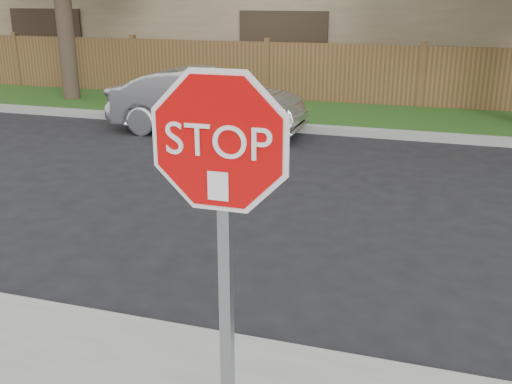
% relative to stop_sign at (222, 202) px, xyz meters
% --- Properties ---
extents(ground, '(90.00, 90.00, 0.00)m').
position_rel_stop_sign_xyz_m(ground, '(0.40, 1.48, -1.83)').
color(ground, black).
rests_on(ground, ground).
extents(far_curb, '(70.00, 0.30, 0.15)m').
position_rel_stop_sign_xyz_m(far_curb, '(0.40, 9.63, -1.75)').
color(far_curb, gray).
rests_on(far_curb, ground).
extents(grass_strip, '(70.00, 3.00, 0.12)m').
position_rel_stop_sign_xyz_m(grass_strip, '(0.40, 11.28, -1.77)').
color(grass_strip, '#1E4714').
rests_on(grass_strip, ground).
extents(fence, '(70.00, 0.12, 1.60)m').
position_rel_stop_sign_xyz_m(fence, '(0.40, 12.88, -1.03)').
color(fence, '#523A1D').
rests_on(fence, ground).
extents(stop_sign, '(1.01, 0.13, 2.55)m').
position_rel_stop_sign_xyz_m(stop_sign, '(0.00, 0.00, 0.00)').
color(stop_sign, gray).
rests_on(stop_sign, sidewalk_near).
extents(sedan_left, '(4.06, 1.42, 1.34)m').
position_rel_stop_sign_xyz_m(sedan_left, '(-3.72, 8.86, -1.16)').
color(sedan_left, '#A7A8AC').
rests_on(sedan_left, ground).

